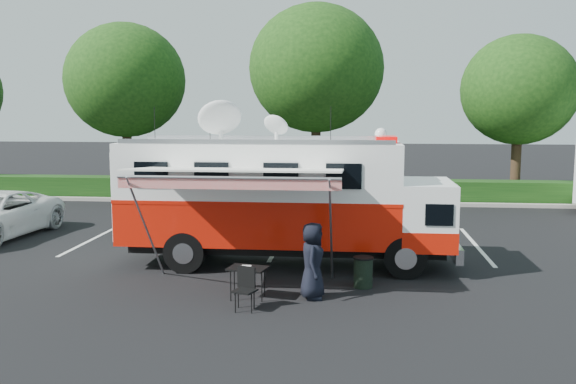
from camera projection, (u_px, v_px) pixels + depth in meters
The scene contains 9 objects.
ground_plane at pixel (286, 265), 17.09m from camera, with size 120.00×120.00×0.00m, color black.
back_border at pixel (341, 89), 29.05m from camera, with size 60.00×6.14×8.87m.
stall_lines at pixel (280, 241), 20.10m from camera, with size 24.12×5.50×0.01m.
command_truck at pixel (283, 198), 16.87m from camera, with size 8.74×2.40×4.20m.
awning at pixel (236, 174), 14.37m from camera, with size 4.77×2.48×2.88m.
person at pixel (312, 298), 14.10m from camera, with size 0.83×0.54×1.69m, color black.
folding_table at pixel (248, 269), 14.00m from camera, with size 0.93×0.75×0.71m.
folding_chair at pixel (245, 285), 13.28m from camera, with size 0.54×0.57×0.88m.
trash_bin at pixel (363, 272), 14.93m from camera, with size 0.48×0.48×0.72m.
Camera 1 is at (1.77, -16.60, 4.15)m, focal length 40.00 mm.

